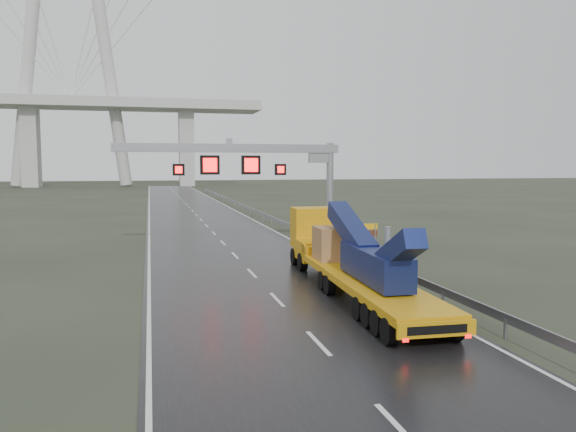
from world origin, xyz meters
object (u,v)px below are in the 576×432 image
object	(u,v)px
sign_gantry	(261,166)
exit_sign_pair	(368,233)
heavy_haul_truck	(342,254)
striped_barrier	(321,242)

from	to	relation	value
sign_gantry	exit_sign_pair	world-z (taller)	sign_gantry
sign_gantry	heavy_haul_truck	world-z (taller)	sign_gantry
sign_gantry	heavy_haul_truck	bearing A→B (deg)	-82.69
heavy_haul_truck	exit_sign_pair	world-z (taller)	heavy_haul_truck
heavy_haul_truck	exit_sign_pair	xyz separation A→B (m)	(4.27, 7.32, -0.03)
sign_gantry	striped_barrier	size ratio (longest dim) A/B	13.80
exit_sign_pair	striped_barrier	world-z (taller)	exit_sign_pair
exit_sign_pair	heavy_haul_truck	bearing A→B (deg)	-126.54
heavy_haul_truck	sign_gantry	bearing A→B (deg)	99.85
heavy_haul_truck	exit_sign_pair	distance (m)	8.48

